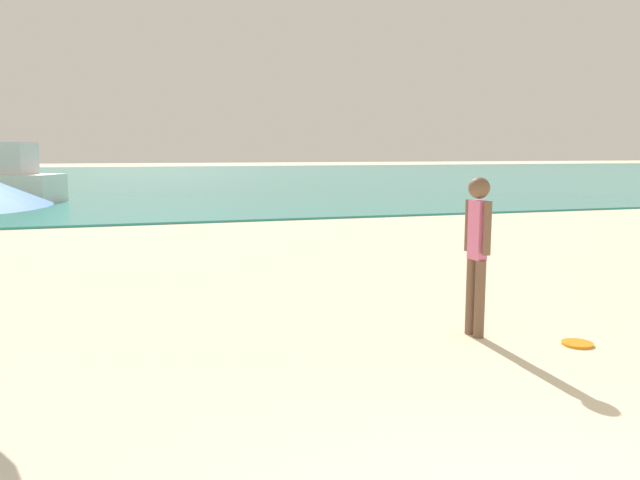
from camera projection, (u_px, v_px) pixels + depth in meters
water at (149, 177)px, 44.48m from camera, size 160.00×60.00×0.06m
person_standing at (477, 247)px, 6.21m from camera, size 0.21×0.36×1.59m
frisbee at (577, 344)px, 6.02m from camera, size 0.29×0.29×0.03m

